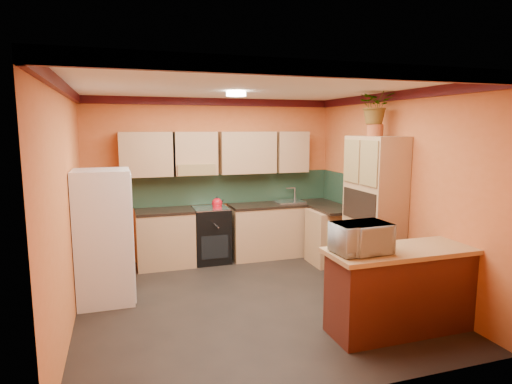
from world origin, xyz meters
TOP-DOWN VIEW (x-y plane):
  - room_shell at (0.02, 0.28)m, footprint 4.24×4.24m
  - base_cabinets_back at (0.50, 1.80)m, footprint 3.65×0.60m
  - countertop_back at (0.50, 1.80)m, footprint 3.65×0.62m
  - stove at (-0.12, 1.80)m, footprint 0.58×0.58m
  - kettle at (-0.02, 1.75)m, footprint 0.21×0.21m
  - sink at (1.28, 1.80)m, footprint 0.48×0.40m
  - base_cabinets_right at (1.80, 1.10)m, footprint 0.60×0.80m
  - countertop_right at (1.80, 1.10)m, footprint 0.62×0.80m
  - fridge at (-1.75, 0.58)m, footprint 0.68×0.66m
  - pantry at (1.85, 0.08)m, footprint 0.48×0.90m
  - fern_pot at (1.85, 0.13)m, footprint 0.22×0.22m
  - fern at (1.85, 0.13)m, footprint 0.58×0.55m
  - breakfast_bar at (1.44, -1.27)m, footprint 1.80×0.55m
  - bar_top at (1.44, -1.27)m, footprint 1.90×0.65m
  - microwave at (0.81, -1.27)m, footprint 0.59×0.41m

SIDE VIEW (x-z plane):
  - base_cabinets_back at x=0.50m, z-range 0.00..0.88m
  - base_cabinets_right at x=1.80m, z-range 0.00..0.88m
  - breakfast_bar at x=1.44m, z-range 0.00..0.88m
  - stove at x=-0.12m, z-range 0.00..0.91m
  - fridge at x=-1.75m, z-range 0.00..1.70m
  - countertop_back at x=0.50m, z-range 0.88..0.92m
  - countertop_right at x=1.80m, z-range 0.88..0.92m
  - bar_top at x=1.44m, z-range 0.88..0.93m
  - sink at x=1.28m, z-range 0.92..0.95m
  - kettle at x=-0.02m, z-range 0.91..1.09m
  - pantry at x=1.85m, z-range 0.00..2.10m
  - microwave at x=0.81m, z-range 0.93..1.25m
  - room_shell at x=0.02m, z-range 0.73..3.45m
  - fern_pot at x=1.85m, z-range 2.10..2.26m
  - fern at x=1.85m, z-range 2.26..2.78m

